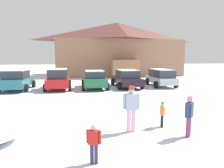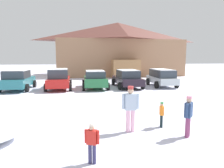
% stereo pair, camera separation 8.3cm
% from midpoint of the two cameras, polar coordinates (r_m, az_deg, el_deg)
% --- Properties ---
extents(ski_lodge, '(18.69, 11.78, 8.10)m').
position_cam_midpoint_polar(ski_lodge, '(31.96, 1.72, 10.09)').
color(ski_lodge, '#9E7454').
rests_on(ski_lodge, ground).
extents(parked_teal_hatchback, '(2.26, 4.27, 1.68)m').
position_cam_midpoint_polar(parked_teal_hatchback, '(18.31, -25.24, 1.10)').
color(parked_teal_hatchback, '#26717B').
rests_on(parked_teal_hatchback, ground).
extents(parked_red_sedan, '(2.24, 4.19, 1.75)m').
position_cam_midpoint_polar(parked_red_sedan, '(17.55, -14.83, 1.40)').
color(parked_red_sedan, red).
rests_on(parked_red_sedan, ground).
extents(parked_green_coupe, '(2.26, 4.08, 1.57)m').
position_cam_midpoint_polar(parked_green_coupe, '(17.46, -4.74, 1.37)').
color(parked_green_coupe, '#256D3D').
rests_on(parked_green_coupe, ground).
extents(parked_black_sedan, '(2.34, 4.66, 1.59)m').
position_cam_midpoint_polar(parked_black_sedan, '(18.16, 4.53, 1.63)').
color(parked_black_sedan, black).
rests_on(parked_black_sedan, ground).
extents(parked_silver_wagon, '(2.14, 4.06, 1.61)m').
position_cam_midpoint_polar(parked_silver_wagon, '(19.23, 14.14, 1.93)').
color(parked_silver_wagon, '#B2BFC4').
rests_on(parked_silver_wagon, ground).
extents(skier_child_in_red_jacket, '(0.36, 0.24, 1.05)m').
position_cam_midpoint_polar(skier_child_in_red_jacket, '(5.20, -5.28, -15.94)').
color(skier_child_in_red_jacket, navy).
rests_on(skier_child_in_red_jacket, ground).
extents(skier_teen_in_navy_coat, '(0.39, 0.40, 1.41)m').
position_cam_midpoint_polar(skier_teen_in_navy_coat, '(7.21, 21.29, -8.00)').
color(skier_teen_in_navy_coat, '#7B355D').
rests_on(skier_teen_in_navy_coat, ground).
extents(skier_adult_in_blue_parka, '(0.62, 0.27, 1.67)m').
position_cam_midpoint_polar(skier_adult_in_blue_parka, '(7.18, 5.62, -6.36)').
color(skier_adult_in_blue_parka, '#ECB1CB').
rests_on(skier_adult_in_blue_parka, ground).
extents(skier_child_in_orange_jacket, '(0.20, 0.36, 0.99)m').
position_cam_midpoint_polar(skier_child_in_orange_jacket, '(7.95, 14.28, -8.04)').
color(skier_child_in_orange_jacket, black).
rests_on(skier_child_in_orange_jacket, ground).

